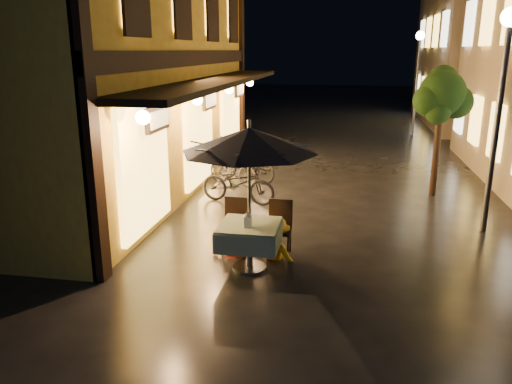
% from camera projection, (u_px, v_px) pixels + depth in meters
% --- Properties ---
extents(ground, '(90.00, 90.00, 0.00)m').
position_uv_depth(ground, '(327.00, 260.00, 8.59)').
color(ground, black).
rests_on(ground, ground).
extents(west_building, '(5.90, 11.40, 7.40)m').
position_uv_depth(west_building, '(107.00, 41.00, 12.33)').
color(west_building, gold).
rests_on(west_building, ground).
extents(east_building_far, '(7.30, 10.30, 7.30)m').
position_uv_depth(east_building_far, '(508.00, 46.00, 23.33)').
color(east_building_far, '#BAA795').
rests_on(east_building_far, ground).
extents(street_tree, '(1.43, 1.20, 3.15)m').
position_uv_depth(street_tree, '(442.00, 97.00, 11.78)').
color(street_tree, black).
rests_on(street_tree, ground).
extents(streetlamp_near, '(0.36, 0.36, 4.23)m').
position_uv_depth(streetlamp_near, '(503.00, 82.00, 9.16)').
color(streetlamp_near, '#59595E').
rests_on(streetlamp_near, ground).
extents(streetlamp_far, '(0.36, 0.36, 4.23)m').
position_uv_depth(streetlamp_far, '(418.00, 64.00, 20.52)').
color(streetlamp_far, '#59595E').
rests_on(streetlamp_far, ground).
extents(cafe_table, '(0.99, 0.99, 0.78)m').
position_uv_depth(cafe_table, '(249.00, 235.00, 8.10)').
color(cafe_table, '#59595E').
rests_on(cafe_table, ground).
extents(patio_umbrella, '(2.16, 2.16, 2.46)m').
position_uv_depth(patio_umbrella, '(249.00, 140.00, 7.67)').
color(patio_umbrella, '#59595E').
rests_on(patio_umbrella, ground).
extents(cafe_chair_left, '(0.42, 0.42, 0.97)m').
position_uv_depth(cafe_chair_left, '(235.00, 222.00, 8.88)').
color(cafe_chair_left, black).
rests_on(cafe_chair_left, ground).
extents(cafe_chair_right, '(0.42, 0.42, 0.97)m').
position_uv_depth(cafe_chair_right, '(280.00, 225.00, 8.74)').
color(cafe_chair_right, black).
rests_on(cafe_chair_right, ground).
extents(table_lantern, '(0.16, 0.16, 0.25)m').
position_uv_depth(table_lantern, '(248.00, 219.00, 7.88)').
color(table_lantern, white).
rests_on(table_lantern, cafe_table).
extents(person_orange, '(0.78, 0.66, 1.41)m').
position_uv_depth(person_orange, '(231.00, 216.00, 8.66)').
color(person_orange, '#D54C2A').
rests_on(person_orange, ground).
extents(person_yellow, '(1.02, 0.79, 1.40)m').
position_uv_depth(person_yellow, '(276.00, 219.00, 8.54)').
color(person_yellow, '#FFA905').
rests_on(person_yellow, ground).
extents(bicycle_0, '(1.92, 0.98, 0.96)m').
position_uv_depth(bicycle_0, '(238.00, 183.00, 11.70)').
color(bicycle_0, black).
rests_on(bicycle_0, ground).
extents(bicycle_1, '(1.56, 0.98, 0.91)m').
position_uv_depth(bicycle_1, '(233.00, 168.00, 13.28)').
color(bicycle_1, black).
rests_on(bicycle_1, ground).
extents(bicycle_2, '(1.97, 1.28, 0.98)m').
position_uv_depth(bicycle_2, '(246.00, 164.00, 13.65)').
color(bicycle_2, black).
rests_on(bicycle_2, ground).
extents(bicycle_3, '(1.71, 1.05, 1.00)m').
position_uv_depth(bicycle_3, '(251.00, 153.00, 15.01)').
color(bicycle_3, black).
rests_on(bicycle_3, ground).
extents(bicycle_4, '(1.59, 0.75, 0.80)m').
position_uv_depth(bicycle_4, '(257.00, 147.00, 16.38)').
color(bicycle_4, black).
rests_on(bicycle_4, ground).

